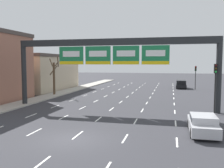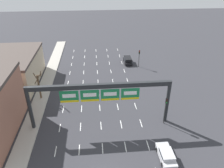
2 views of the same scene
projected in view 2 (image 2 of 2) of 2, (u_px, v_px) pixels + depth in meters
The scene contains 8 objects.
lane_dashes at pixel (100, 116), 37.60m from camera, with size 13.32×67.00×0.01m.
sign_gantry at pixel (100, 93), 32.84m from camera, with size 21.97×0.70×7.54m.
building_far at pixel (4, 69), 46.54m from camera, with size 13.83×16.10×6.48m.
car_silver at pixel (166, 155), 29.03m from camera, with size 1.84×4.33×1.36m.
suv_black at pixel (128, 60), 57.08m from camera, with size 1.92×4.54×1.58m.
traffic_light_near_gantry at pixel (139, 55), 53.94m from camera, with size 0.30×0.35×4.39m.
traffic_light_mid_block at pixel (166, 106), 34.29m from camera, with size 0.30×0.35×4.86m.
tree_bare_closest at pixel (39, 85), 41.12m from camera, with size 1.78×1.60×5.84m.
Camera 2 is at (-0.65, -16.73, 23.12)m, focal length 35.00 mm.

